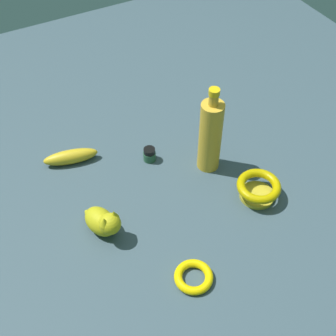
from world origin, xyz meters
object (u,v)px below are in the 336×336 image
at_px(cat_figurine, 103,222).
at_px(bowl, 258,188).
at_px(banana, 71,157).
at_px(bangle, 194,277).
at_px(nail_polish_jar, 149,154).
at_px(bottle_tall, 210,135).

xyz_separation_m(cat_figurine, bowl, (0.40, -0.09, -0.01)).
height_order(cat_figurine, banana, cat_figurine).
relative_size(bangle, banana, 0.60).
relative_size(cat_figurine, nail_polish_jar, 3.13).
xyz_separation_m(bangle, nail_polish_jar, (0.08, 0.39, 0.01)).
relative_size(bangle, nail_polish_jar, 2.22).
height_order(cat_figurine, bowl, cat_figurine).
bearing_deg(bangle, cat_figurine, 120.22).
xyz_separation_m(cat_figurine, nail_polish_jar, (0.21, 0.17, -0.02)).
height_order(bangle, nail_polish_jar, nail_polish_jar).
height_order(cat_figurine, bangle, cat_figurine).
bearing_deg(bangle, nail_polish_jar, 77.86).
xyz_separation_m(cat_figurine, bangle, (0.13, -0.22, -0.03)).
relative_size(bowl, banana, 0.76).
relative_size(bottle_tall, banana, 1.74).
bearing_deg(bangle, bowl, 25.94).
relative_size(bowl, bangle, 1.28).
height_order(bottle_tall, banana, bottle_tall).
bearing_deg(bottle_tall, nail_polish_jar, 144.23).
height_order(bottle_tall, bowl, bottle_tall).
relative_size(bottle_tall, bowl, 2.29).
xyz_separation_m(bangle, banana, (-0.12, 0.49, 0.01)).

